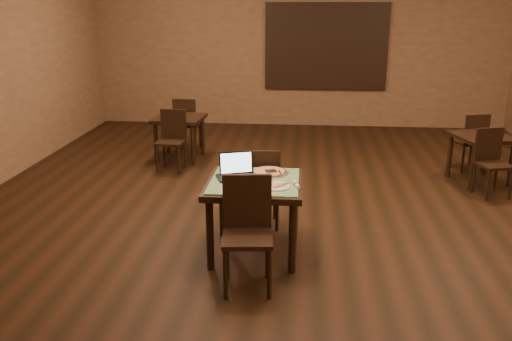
# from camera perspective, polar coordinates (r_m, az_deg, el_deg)

# --- Properties ---
(ground) EXTENTS (10.00, 10.00, 0.00)m
(ground) POSITION_cam_1_polar(r_m,az_deg,el_deg) (6.22, 3.70, -5.37)
(ground) COLOR black
(ground) RESTS_ON ground
(wall_back) EXTENTS (8.00, 0.02, 3.00)m
(wall_back) POSITION_cam_1_polar(r_m,az_deg,el_deg) (10.77, 4.66, 12.63)
(wall_back) COLOR #886545
(wall_back) RESTS_ON ground
(mural) EXTENTS (2.34, 0.05, 1.64)m
(mural) POSITION_cam_1_polar(r_m,az_deg,el_deg) (10.73, 7.40, 12.80)
(mural) COLOR teal
(mural) RESTS_ON wall_back
(tiled_table) EXTENTS (0.92, 0.92, 0.76)m
(tiled_table) POSITION_cam_1_polar(r_m,az_deg,el_deg) (5.23, -0.12, -2.11)
(tiled_table) COLOR black
(tiled_table) RESTS_ON ground
(chair_main_near) EXTENTS (0.47, 0.47, 0.99)m
(chair_main_near) POSITION_cam_1_polar(r_m,az_deg,el_deg) (4.70, -0.94, -5.82)
(chair_main_near) COLOR black
(chair_main_near) RESTS_ON ground
(chair_main_far) EXTENTS (0.44, 0.44, 0.92)m
(chair_main_far) POSITION_cam_1_polar(r_m,az_deg,el_deg) (5.86, 0.54, -1.40)
(chair_main_far) COLOR black
(chair_main_far) RESTS_ON ground
(laptop) EXTENTS (0.40, 0.36, 0.23)m
(laptop) POSITION_cam_1_polar(r_m,az_deg,el_deg) (5.30, -2.18, -0.01)
(laptop) COLOR black
(laptop) RESTS_ON tiled_table
(plate) EXTENTS (0.25, 0.25, 0.01)m
(plate) POSITION_cam_1_polar(r_m,az_deg,el_deg) (5.01, 2.19, -1.69)
(plate) COLOR white
(plate) RESTS_ON tiled_table
(pizza_slice) EXTENTS (0.27, 0.27, 0.02)m
(pizza_slice) POSITION_cam_1_polar(r_m,az_deg,el_deg) (5.00, 2.19, -1.53)
(pizza_slice) COLOR #D4BC8D
(pizza_slice) RESTS_ON plate
(pizza_pan) EXTENTS (0.39, 0.39, 0.01)m
(pizza_pan) POSITION_cam_1_polar(r_m,az_deg,el_deg) (5.41, 1.38, -0.23)
(pizza_pan) COLOR silver
(pizza_pan) RESTS_ON tiled_table
(pizza_whole) EXTENTS (0.31, 0.31, 0.02)m
(pizza_whole) POSITION_cam_1_polar(r_m,az_deg,el_deg) (5.41, 1.38, -0.10)
(pizza_whole) COLOR #D4BC8D
(pizza_whole) RESTS_ON pizza_pan
(spatula) EXTENTS (0.18, 0.29, 0.01)m
(spatula) POSITION_cam_1_polar(r_m,az_deg,el_deg) (5.39, 1.58, -0.07)
(spatula) COLOR silver
(spatula) RESTS_ON pizza_whole
(napkin_roll) EXTENTS (0.08, 0.18, 0.04)m
(napkin_roll) POSITION_cam_1_polar(r_m,az_deg,el_deg) (5.04, 4.26, -1.48)
(napkin_roll) COLOR white
(napkin_roll) RESTS_ON tiled_table
(other_table_a) EXTENTS (0.88, 0.88, 0.67)m
(other_table_a) POSITION_cam_1_polar(r_m,az_deg,el_deg) (7.99, 22.66, 2.68)
(other_table_a) COLOR black
(other_table_a) RESTS_ON ground
(other_table_a_chair_near) EXTENTS (0.46, 0.46, 0.86)m
(other_table_a_chair_near) POSITION_cam_1_polar(r_m,az_deg,el_deg) (7.53, 23.53, 1.20)
(other_table_a_chair_near) COLOR black
(other_table_a_chair_near) RESTS_ON ground
(other_table_a_chair_far) EXTENTS (0.46, 0.46, 0.86)m
(other_table_a_chair_far) POSITION_cam_1_polar(r_m,az_deg,el_deg) (8.48, 21.78, 3.12)
(other_table_a_chair_far) COLOR black
(other_table_a_chair_far) RESTS_ON ground
(other_table_b) EXTENTS (0.78, 0.78, 0.68)m
(other_table_b) POSITION_cam_1_polar(r_m,az_deg,el_deg) (8.54, -8.07, 4.87)
(other_table_b) COLOR black
(other_table_b) RESTS_ON ground
(other_table_b_chair_near) EXTENTS (0.41, 0.41, 0.88)m
(other_table_b_chair_near) POSITION_cam_1_polar(r_m,az_deg,el_deg) (8.06, -8.83, 3.58)
(other_table_b_chair_near) COLOR black
(other_table_b_chair_near) RESTS_ON ground
(other_table_b_chair_far) EXTENTS (0.41, 0.41, 0.88)m
(other_table_b_chair_far) POSITION_cam_1_polar(r_m,az_deg,el_deg) (9.04, -7.35, 5.16)
(other_table_b_chair_far) COLOR black
(other_table_b_chair_far) RESTS_ON ground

